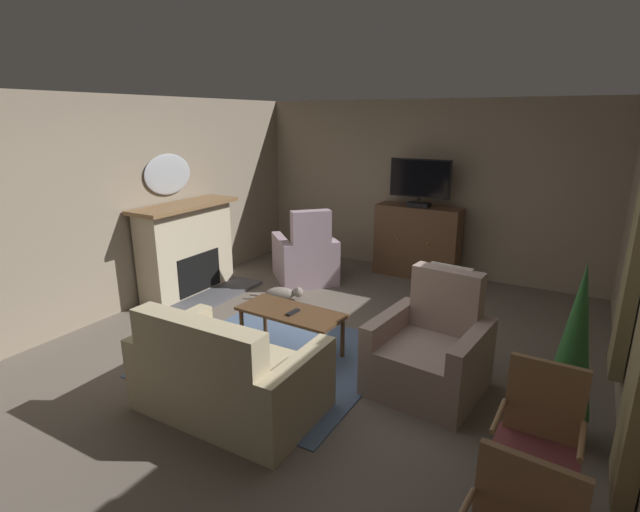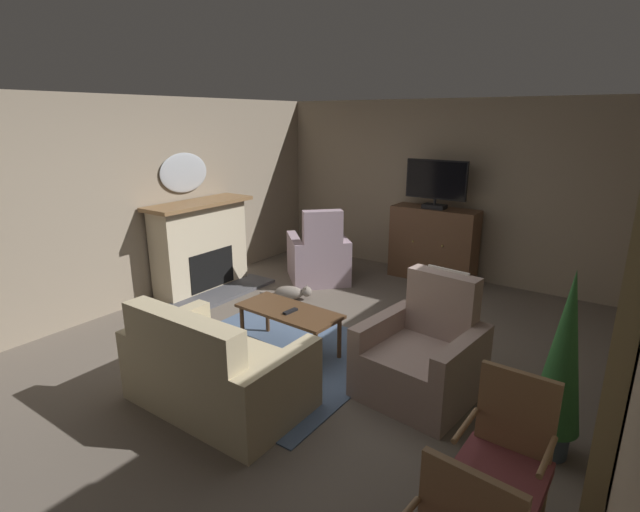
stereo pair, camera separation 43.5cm
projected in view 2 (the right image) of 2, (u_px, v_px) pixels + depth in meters
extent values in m
cube|color=#665B51|center=(303.00, 362.00, 4.74)|extent=(5.89, 7.36, 0.04)
cube|color=gray|center=(441.00, 189.00, 7.06)|extent=(5.89, 0.10, 2.58)
cube|color=gray|center=(128.00, 204.00, 5.85)|extent=(0.10, 7.36, 2.58)
cube|color=#8E7F56|center=(629.00, 320.00, 2.21)|extent=(0.10, 0.44, 2.17)
cube|color=slate|center=(272.00, 356.00, 4.80)|extent=(2.09, 2.01, 0.01)
cube|color=#4C4C51|center=(224.00, 293.00, 6.48)|extent=(0.50, 1.56, 0.04)
cube|color=beige|center=(201.00, 248.00, 6.54)|extent=(0.41, 1.36, 1.19)
cube|color=black|center=(210.00, 269.00, 6.53)|extent=(0.10, 0.76, 0.52)
cube|color=olive|center=(199.00, 203.00, 6.34)|extent=(0.53, 1.52, 0.05)
ellipsoid|color=#B2B7BF|center=(184.00, 173.00, 6.38)|extent=(0.06, 0.78, 0.53)
cube|color=#402A1C|center=(431.00, 277.00, 7.10)|extent=(1.18, 0.36, 0.06)
cube|color=brown|center=(433.00, 244.00, 6.96)|extent=(1.24, 0.42, 1.07)
sphere|color=tan|center=(413.00, 241.00, 6.89)|extent=(0.03, 0.03, 0.03)
sphere|color=tan|center=(442.00, 246.00, 6.65)|extent=(0.03, 0.03, 0.03)
cube|color=black|center=(434.00, 206.00, 6.76)|extent=(0.32, 0.20, 0.06)
cylinder|color=black|center=(435.00, 202.00, 6.74)|extent=(0.04, 0.04, 0.08)
cube|color=black|center=(436.00, 180.00, 6.66)|extent=(0.88, 0.05, 0.54)
cube|color=black|center=(436.00, 180.00, 6.63)|extent=(0.84, 0.01, 0.50)
cube|color=#4C331E|center=(289.00, 311.00, 4.79)|extent=(1.11, 0.53, 0.03)
cylinder|color=#4C331E|center=(339.00, 339.00, 4.71)|extent=(0.04, 0.04, 0.43)
cylinder|color=#4C331E|center=(267.00, 314.00, 5.29)|extent=(0.04, 0.04, 0.43)
cylinder|color=#4C331E|center=(316.00, 353.00, 4.42)|extent=(0.04, 0.04, 0.43)
cylinder|color=#4C331E|center=(242.00, 325.00, 5.01)|extent=(0.04, 0.04, 0.43)
cube|color=black|center=(290.00, 311.00, 4.72)|extent=(0.07, 0.17, 0.02)
cube|color=tan|center=(220.00, 381.00, 3.99)|extent=(1.16, 0.90, 0.40)
cube|color=tan|center=(183.00, 347.00, 3.58)|extent=(1.16, 0.20, 0.51)
cube|color=tan|center=(169.00, 348.00, 4.32)|extent=(0.15, 0.90, 0.62)
cube|color=tan|center=(281.00, 394.00, 3.59)|extent=(0.15, 0.90, 0.62)
cube|color=tan|center=(210.00, 354.00, 3.77)|extent=(0.37, 0.17, 0.36)
cube|color=#AD93A3|center=(318.00, 265.00, 7.03)|extent=(1.03, 1.02, 0.45)
cube|color=#AD93A3|center=(323.00, 234.00, 6.53)|extent=(0.51, 0.51, 0.65)
cube|color=#AD93A3|center=(295.00, 259.00, 6.94)|extent=(0.74, 0.73, 0.65)
cube|color=#AD93A3|center=(340.00, 257.00, 7.06)|extent=(0.74, 0.73, 0.65)
cube|color=#A3897F|center=(419.00, 372.00, 4.09)|extent=(0.72, 0.94, 0.44)
cube|color=#A3897F|center=(442.00, 305.00, 4.20)|extent=(0.65, 0.25, 0.59)
cube|color=#A3897F|center=(461.00, 377.00, 3.82)|extent=(0.23, 0.89, 0.64)
cube|color=#A3897F|center=(382.00, 347.00, 4.31)|extent=(0.23, 0.89, 0.64)
cube|color=white|center=(448.00, 282.00, 4.20)|extent=(0.39, 0.06, 0.24)
cube|color=brown|center=(500.00, 474.00, 2.60)|extent=(0.48, 0.46, 0.08)
cube|color=#93704C|center=(516.00, 414.00, 2.68)|extent=(0.43, 0.05, 0.53)
cylinder|color=#93704C|center=(472.00, 475.00, 2.93)|extent=(0.04, 0.04, 0.41)
cylinder|color=#93704C|center=(542.00, 506.00, 2.70)|extent=(0.04, 0.04, 0.41)
cylinder|color=#93704C|center=(547.00, 456.00, 2.42)|extent=(0.04, 0.36, 0.03)
cylinder|color=#93704C|center=(465.00, 425.00, 2.66)|extent=(0.04, 0.36, 0.03)
cylinder|color=#3D4C5B|center=(550.00, 440.00, 3.40)|extent=(0.24, 0.24, 0.22)
cone|color=#2D6B33|center=(564.00, 352.00, 3.20)|extent=(0.34, 0.34, 1.18)
ellipsoid|color=gray|center=(289.00, 293.00, 6.29)|extent=(0.43, 0.34, 0.18)
sphere|color=gray|center=(307.00, 292.00, 6.25)|extent=(0.14, 0.14, 0.14)
cone|color=gray|center=(307.00, 286.00, 6.27)|extent=(0.04, 0.04, 0.04)
cone|color=gray|center=(306.00, 288.00, 6.20)|extent=(0.04, 0.04, 0.04)
cylinder|color=gray|center=(268.00, 293.00, 6.37)|extent=(0.21, 0.14, 0.06)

